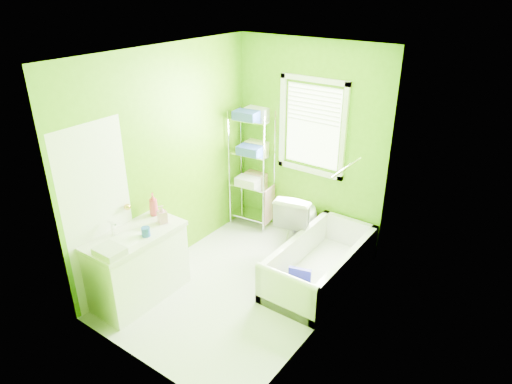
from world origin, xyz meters
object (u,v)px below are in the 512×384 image
Objects in this scene: bathtub at (319,269)px; wire_shelf_unit at (253,157)px; vanity at (137,264)px; toilet at (298,218)px.

wire_shelf_unit reaches higher than bathtub.
bathtub is 2.05m from vanity.
vanity reaches higher than bathtub.
wire_shelf_unit is (-0.82, 0.14, 0.63)m from toilet.
vanity is at bearing -91.48° from wire_shelf_unit.
bathtub is 1.79m from wire_shelf_unit.
wire_shelf_unit is (-1.42, 0.68, 0.87)m from bathtub.
bathtub is 1.47× the size of vanity.
vanity is at bearing -136.56° from bathtub.
toilet is 0.75× the size of vanity.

